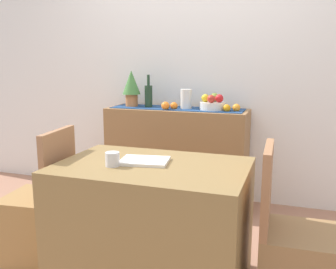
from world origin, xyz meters
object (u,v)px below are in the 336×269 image
coffee_cup (112,159)px  chair_near_window (40,221)px  wine_bottle (149,96)px  potted_plant (131,86)px  fruit_bowl (212,106)px  chair_by_corner (294,263)px  dining_table (153,224)px  open_book (144,161)px  sideboard_console (177,156)px  ceramic_vase (186,99)px

coffee_cup → chair_near_window: 0.81m
chair_near_window → wine_bottle: bearing=78.0°
wine_bottle → potted_plant: (-0.17, 0.00, 0.09)m
fruit_bowl → coffee_cup: 1.45m
fruit_bowl → chair_by_corner: (0.75, -1.31, -0.67)m
chair_by_corner → dining_table: bearing=180.0°
potted_plant → wine_bottle: bearing=-0.0°
wine_bottle → potted_plant: 0.19m
open_book → potted_plant: bearing=108.0°
sideboard_console → ceramic_vase: size_ratio=7.18×
open_book → coffee_cup: size_ratio=3.44×
dining_table → coffee_cup: coffee_cup is taller
potted_plant → dining_table: (0.71, -1.31, -0.72)m
sideboard_console → wine_bottle: wine_bottle is taller
potted_plant → coffee_cup: (0.51, -1.41, -0.31)m
sideboard_console → potted_plant: 0.79m
fruit_bowl → coffee_cup: size_ratio=2.83×
wine_bottle → potted_plant: bearing=180.0°
sideboard_console → potted_plant: bearing=180.0°
open_book → coffee_cup: bearing=-146.7°
dining_table → chair_near_window: 0.82m
fruit_bowl → ceramic_vase: ceramic_vase is taller
ceramic_vase → chair_near_window: bearing=-116.2°
ceramic_vase → open_book: ceramic_vase is taller
coffee_cup → dining_table: bearing=27.6°
fruit_bowl → open_book: (-0.13, -1.28, -0.19)m
open_book → fruit_bowl: bearing=75.2°
ceramic_vase → potted_plant: size_ratio=0.52×
fruit_bowl → coffee_cup: bearing=-100.9°
wine_bottle → ceramic_vase: 0.37m
potted_plant → coffee_cup: bearing=-70.1°
coffee_cup → wine_bottle: bearing=103.5°
chair_near_window → chair_by_corner: (1.63, -0.00, 0.00)m
wine_bottle → coffee_cup: 1.47m
dining_table → ceramic_vase: bearing=97.6°
sideboard_console → ceramic_vase: bearing=0.0°
sideboard_console → wine_bottle: (-0.28, -0.00, 0.56)m
open_book → ceramic_vase: bearing=86.0°
potted_plant → sideboard_console: bearing=0.0°
open_book → dining_table: bearing=-33.3°
dining_table → potted_plant: bearing=118.6°
ceramic_vase → chair_by_corner: ceramic_vase is taller
open_book → chair_near_window: chair_near_window is taller
ceramic_vase → wine_bottle: bearing=-180.0°
ceramic_vase → chair_near_window: ceramic_vase is taller
fruit_bowl → dining_table: (-0.07, -1.31, -0.57)m
potted_plant → fruit_bowl: bearing=0.0°
fruit_bowl → chair_near_window: bearing=-124.2°
chair_by_corner → fruit_bowl: bearing=119.7°
sideboard_console → wine_bottle: size_ratio=4.25×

